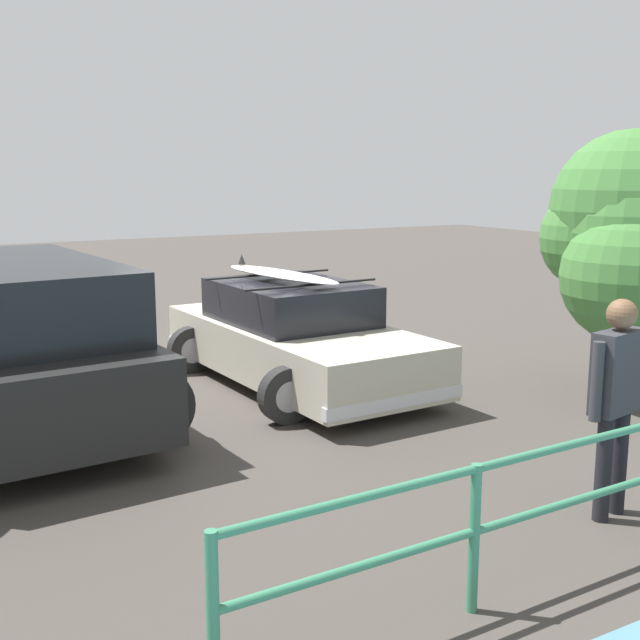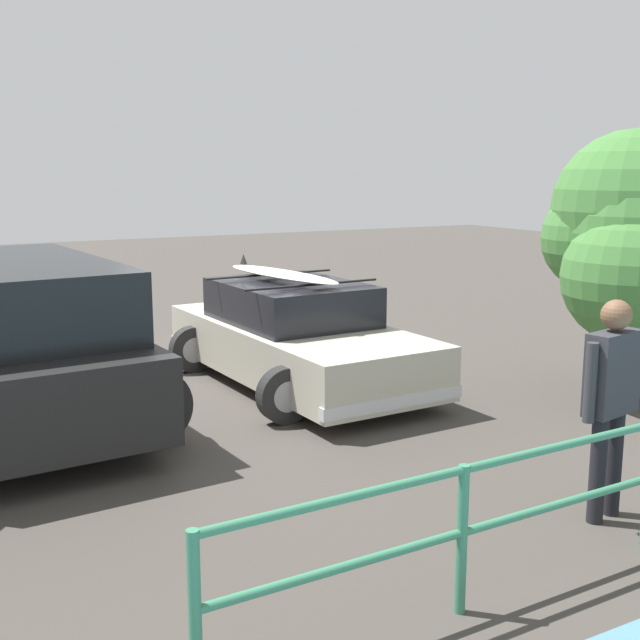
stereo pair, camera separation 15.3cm
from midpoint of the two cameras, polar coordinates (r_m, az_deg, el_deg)
The scene contains 5 objects.
ground_plane at distance 10.82m, azimuth -5.76°, elevation -4.17°, with size 44.00×44.00×0.02m, color #423D38.
sedan_car at distance 10.35m, azimuth -1.31°, elevation -1.18°, with size 2.56×4.36×1.60m.
suv_car at distance 9.14m, azimuth -20.38°, elevation -1.45°, with size 2.96×4.70×1.82m.
person_bystander at distance 6.68m, azimuth 20.62°, elevation -4.65°, with size 0.68×0.29×1.78m.
bush_near_left at distance 10.27m, azimuth 22.14°, elevation 4.94°, with size 2.33×2.36×3.23m.
Camera 2 is at (3.99, 9.67, 2.76)m, focal length 45.00 mm.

